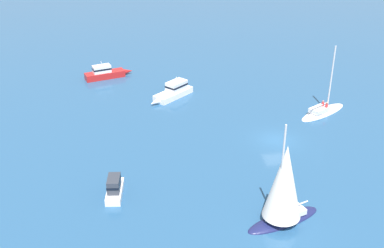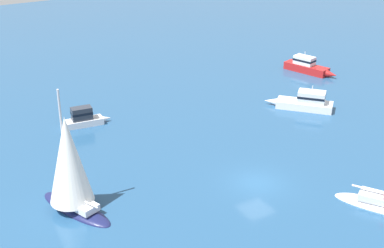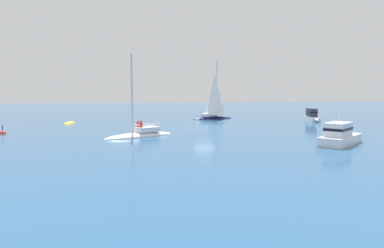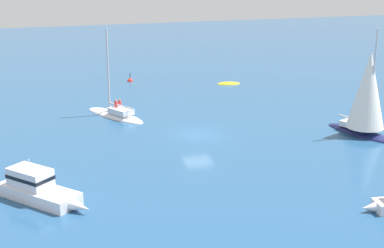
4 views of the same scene
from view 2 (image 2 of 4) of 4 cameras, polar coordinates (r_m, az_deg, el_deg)
ground_plane at (r=44.75m, az=6.76°, el=-6.08°), size 160.00×160.00×0.00m
powerboat at (r=71.03m, az=11.93°, el=5.87°), size 3.32×7.19×2.61m
yacht at (r=40.47m, az=-12.55°, el=-4.43°), size 4.30×7.41×9.71m
launch at (r=55.25m, az=-11.12°, el=0.62°), size 4.71×1.79×1.94m
powerboat_1 at (r=59.40m, az=11.67°, el=2.28°), size 5.85×6.37×2.66m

